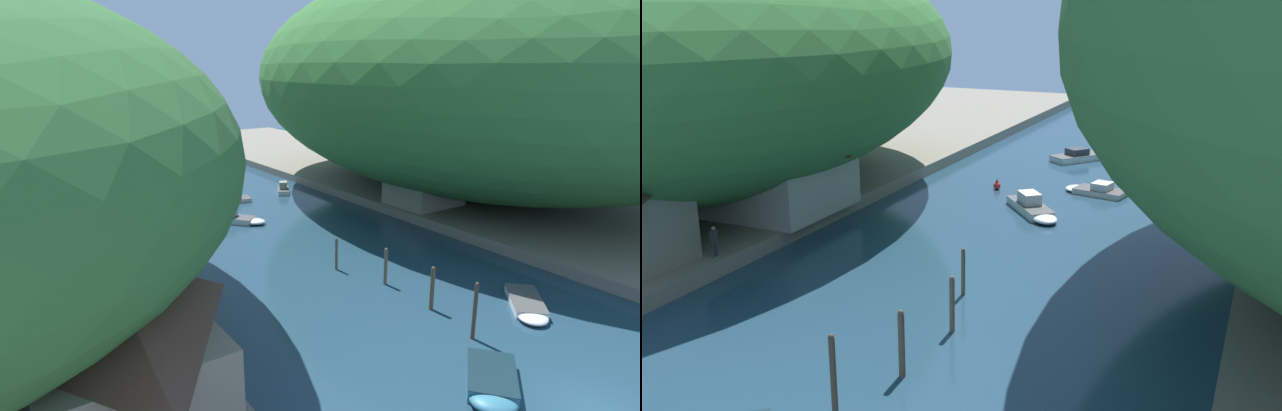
# 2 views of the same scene
# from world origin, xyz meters

# --- Properties ---
(water_surface) EXTENTS (130.00, 130.00, 0.00)m
(water_surface) POSITION_xyz_m (0.00, 30.00, 0.00)
(water_surface) COLOR #234256
(water_surface) RESTS_ON ground
(left_bank) EXTENTS (22.00, 120.00, 0.91)m
(left_bank) POSITION_xyz_m (-23.45, 30.00, 0.46)
(left_bank) COLOR gray
(left_bank) RESTS_ON ground
(hillside_left) EXTENTS (35.14, 49.20, 18.48)m
(hillside_left) POSITION_xyz_m (-24.55, 26.06, 10.15)
(hillside_left) COLOR #387033
(hillside_left) RESTS_ON left_bank
(boathouse_shed) EXTENTS (7.89, 8.31, 5.95)m
(boathouse_shed) POSITION_xyz_m (-15.45, 24.88, 3.99)
(boathouse_shed) COLOR #B2A899
(boathouse_shed) RESTS_ON left_bank
(boat_near_quay) EXTENTS (5.25, 5.84, 1.32)m
(boat_near_quay) POSITION_xyz_m (-1.06, 33.40, 0.40)
(boat_near_quay) COLOR white
(boat_near_quay) RESTS_ON water_surface
(boat_open_rowboat) EXTENTS (4.98, 2.84, 0.95)m
(boat_open_rowboat) POSITION_xyz_m (1.55, 40.28, 0.29)
(boat_open_rowboat) COLOR silver
(boat_open_rowboat) RESTS_ON water_surface
(boat_navy_launch) EXTENTS (5.39, 6.25, 1.14)m
(boat_navy_launch) POSITION_xyz_m (-2.22, 51.54, 0.36)
(boat_navy_launch) COLOR white
(boat_navy_launch) RESTS_ON water_surface
(boat_far_upstream) EXTENTS (3.13, 4.33, 1.31)m
(boat_far_upstream) POSITION_xyz_m (8.81, 40.97, 0.39)
(boat_far_upstream) COLOR white
(boat_far_upstream) RESTS_ON water_surface
(mooring_post_nearest) EXTENTS (0.22, 0.22, 3.32)m
(mooring_post_nearest) POSITION_xyz_m (0.52, 6.98, 1.67)
(mooring_post_nearest) COLOR #4C3D2D
(mooring_post_nearest) RESTS_ON water_surface
(mooring_post_second) EXTENTS (0.26, 0.26, 2.81)m
(mooring_post_second) POSITION_xyz_m (1.18, 10.61, 1.41)
(mooring_post_second) COLOR brown
(mooring_post_second) RESTS_ON water_surface
(mooring_post_middle) EXTENTS (0.23, 0.23, 2.62)m
(mooring_post_middle) POSITION_xyz_m (1.33, 14.92, 1.32)
(mooring_post_middle) COLOR brown
(mooring_post_middle) RESTS_ON water_surface
(mooring_post_fourth) EXTENTS (0.20, 0.20, 2.44)m
(mooring_post_fourth) POSITION_xyz_m (0.13, 18.85, 1.23)
(mooring_post_fourth) COLOR brown
(mooring_post_fourth) RESTS_ON water_surface
(channel_buoy_near) EXTENTS (0.57, 0.57, 0.85)m
(channel_buoy_near) POSITION_xyz_m (-5.66, 38.50, 0.33)
(channel_buoy_near) COLOR red
(channel_buoy_near) RESTS_ON water_surface
(person_on_quay) EXTENTS (0.27, 0.40, 1.69)m
(person_on_quay) POSITION_xyz_m (-13.11, 16.26, 1.89)
(person_on_quay) COLOR #282D3D
(person_on_quay) RESTS_ON left_bank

